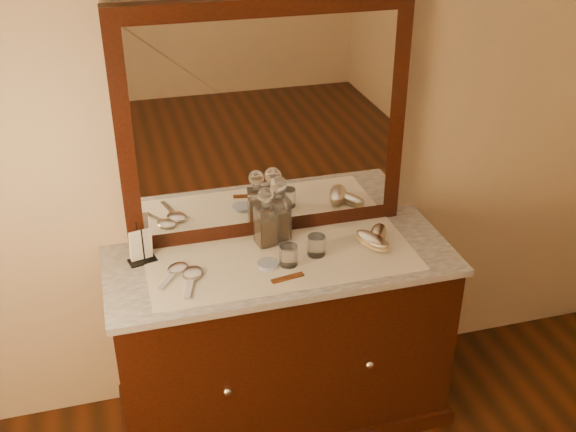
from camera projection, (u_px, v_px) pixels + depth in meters
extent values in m
plane|color=tan|center=(262.00, 107.00, 2.83)|extent=(4.50, 4.50, 0.00)
cube|color=black|center=(282.00, 342.00, 3.06)|extent=(1.40, 0.55, 0.82)
cube|color=black|center=(282.00, 404.00, 3.24)|extent=(1.46, 0.59, 0.08)
sphere|color=silver|center=(227.00, 392.00, 2.73)|extent=(0.04, 0.04, 0.04)
sphere|color=silver|center=(370.00, 364.00, 2.87)|extent=(0.04, 0.04, 0.04)
cube|color=silver|center=(282.00, 261.00, 2.85)|extent=(1.44, 0.59, 0.03)
cube|color=black|center=(265.00, 123.00, 2.81)|extent=(1.20, 0.08, 1.00)
cube|color=white|center=(267.00, 126.00, 2.78)|extent=(1.06, 0.01, 0.86)
cube|color=white|center=(283.00, 260.00, 2.83)|extent=(1.10, 0.45, 0.00)
cylinder|color=white|center=(268.00, 264.00, 2.78)|extent=(0.11, 0.11, 0.02)
cube|color=brown|center=(288.00, 278.00, 2.70)|extent=(0.14, 0.05, 0.01)
cube|color=black|center=(143.00, 261.00, 2.82)|extent=(0.12, 0.09, 0.01)
cylinder|color=black|center=(143.00, 248.00, 2.76)|extent=(0.01, 0.01, 0.17)
cylinder|color=black|center=(138.00, 240.00, 2.81)|extent=(0.01, 0.01, 0.17)
cube|color=white|center=(141.00, 245.00, 2.79)|extent=(0.10, 0.06, 0.14)
cube|color=brown|center=(266.00, 231.00, 2.91)|extent=(0.08, 0.08, 0.12)
cube|color=white|center=(266.00, 226.00, 2.90)|extent=(0.09, 0.09, 0.17)
cylinder|color=white|center=(265.00, 205.00, 2.85)|extent=(0.04, 0.04, 0.03)
sphere|color=white|center=(265.00, 195.00, 2.83)|extent=(0.08, 0.08, 0.07)
cube|color=brown|center=(279.00, 224.00, 2.96)|extent=(0.08, 0.08, 0.13)
cube|color=white|center=(279.00, 218.00, 2.94)|extent=(0.09, 0.09, 0.19)
cylinder|color=white|center=(278.00, 196.00, 2.89)|extent=(0.04, 0.04, 0.03)
sphere|color=white|center=(278.00, 184.00, 2.86)|extent=(0.08, 0.08, 0.07)
ellipsoid|color=tan|center=(372.00, 243.00, 2.92)|extent=(0.14, 0.19, 0.03)
ellipsoid|color=silver|center=(373.00, 239.00, 2.90)|extent=(0.14, 0.19, 0.03)
ellipsoid|color=tan|center=(378.00, 236.00, 2.98)|extent=(0.13, 0.16, 0.02)
ellipsoid|color=silver|center=(378.00, 232.00, 2.97)|extent=(0.13, 0.16, 0.02)
ellipsoid|color=silver|center=(178.00, 268.00, 2.75)|extent=(0.12, 0.13, 0.02)
cube|color=silver|center=(168.00, 281.00, 2.68)|extent=(0.09, 0.12, 0.01)
ellipsoid|color=silver|center=(192.00, 273.00, 2.72)|extent=(0.11, 0.13, 0.02)
cube|color=silver|center=(189.00, 288.00, 2.64)|extent=(0.06, 0.14, 0.01)
cylinder|color=white|center=(289.00, 255.00, 2.78)|extent=(0.08, 0.08, 0.09)
cylinder|color=white|center=(316.00, 246.00, 2.84)|extent=(0.08, 0.08, 0.09)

